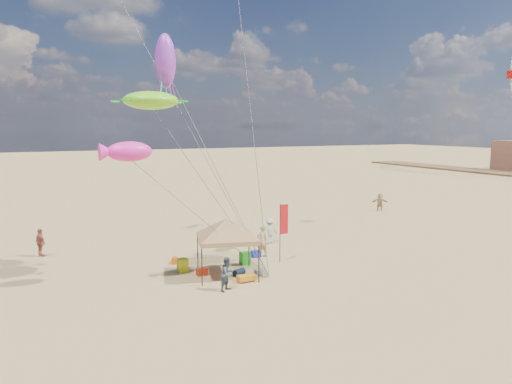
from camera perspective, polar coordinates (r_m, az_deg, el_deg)
ground at (r=24.66m, az=3.11°, el=-10.10°), size 280.00×280.00×0.00m
canopy_tent at (r=24.34m, az=-3.48°, el=-3.38°), size 5.39×5.39×3.44m
feather_flag at (r=26.96m, az=3.19°, el=-3.70°), size 0.51×0.06×3.33m
cooler_red at (r=25.17m, az=-6.38°, el=-9.32°), size 0.54×0.38×0.38m
cooler_blue at (r=28.35m, az=-0.01°, el=-7.31°), size 0.54×0.38×0.38m
bag_navy at (r=24.99m, az=-2.02°, el=-9.42°), size 0.69×0.54×0.36m
bag_orange at (r=27.48m, az=-9.57°, el=-7.93°), size 0.54×0.69×0.36m
chair_green at (r=26.87m, az=-1.32°, el=-7.81°), size 0.50×0.50×0.70m
chair_yellow at (r=25.83m, az=-8.64°, el=-8.54°), size 0.50×0.50×0.70m
crate_grey at (r=25.05m, az=0.31°, el=-9.47°), size 0.34×0.30×0.28m
beach_cart at (r=24.04m, az=-1.11°, el=-10.06°), size 0.90×0.50×0.24m
person_near_a at (r=28.26m, az=0.74°, el=-5.79°), size 0.70×0.46×1.89m
person_near_b at (r=22.66m, az=-3.35°, el=-9.62°), size 0.97×0.90×1.58m
person_near_c at (r=31.46m, az=1.62°, el=-4.59°), size 1.11×0.67×1.67m
person_far_a at (r=31.00m, az=-24.07°, el=-5.46°), size 0.78×1.06×1.67m
person_far_c at (r=44.89m, az=14.39°, el=-1.16°), size 1.50×1.28×1.62m
turtle_kite at (r=23.84m, az=-12.31°, el=10.50°), size 3.28×3.02×0.88m
fish_kite at (r=22.60m, az=-14.69°, el=4.65°), size 2.29×1.68×0.92m
squid_kite at (r=25.56m, az=-10.65°, el=14.94°), size 1.14×1.14×2.71m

